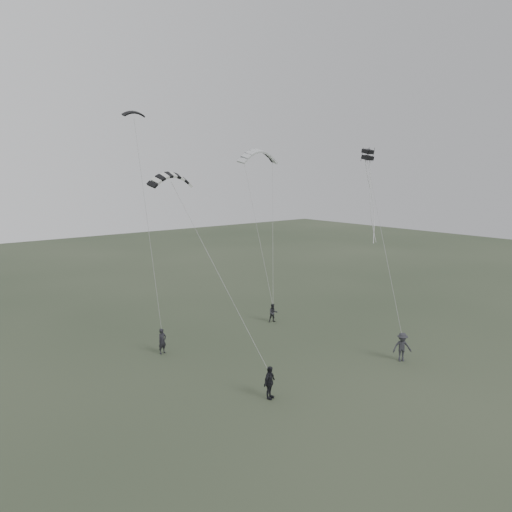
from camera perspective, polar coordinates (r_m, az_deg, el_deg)
ground at (r=31.46m, az=5.22°, el=-12.47°), size 140.00×140.00×0.00m
flyer_left at (r=33.71m, az=-10.66°, el=-9.54°), size 0.68×0.52×1.69m
flyer_right at (r=39.86m, az=1.97°, el=-6.52°), size 0.89×0.82×1.48m
flyer_center at (r=26.97m, az=1.55°, el=-14.26°), size 1.13×0.77×1.78m
flyer_far at (r=33.17m, az=16.36°, el=-9.94°), size 1.37×1.24×1.85m
kite_dark_small at (r=36.14m, az=-13.81°, el=15.67°), size 1.56×0.77×0.62m
kite_pale_large at (r=44.43m, az=0.29°, el=11.92°), size 3.98×1.54×1.80m
kite_striped at (r=30.72m, az=-9.71°, el=9.14°), size 2.79×1.09×1.29m
kite_box at (r=37.63m, az=12.65°, el=11.25°), size 0.75×0.87×0.84m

